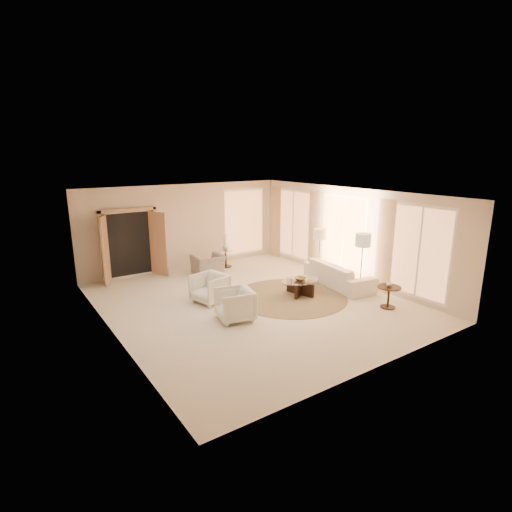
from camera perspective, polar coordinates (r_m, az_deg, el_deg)
room at (r=10.06m, az=-0.61°, el=0.85°), size 7.04×8.04×2.83m
windows_right at (r=12.34m, az=12.62°, el=2.82°), size 0.10×6.40×2.40m
window_back_corner at (r=14.54m, az=-1.67°, el=4.90°), size 1.70×0.10×2.40m
curtains_right at (r=12.93m, az=9.57°, el=3.27°), size 0.06×5.20×2.60m
french_doors at (r=12.76m, az=-17.44°, el=1.58°), size 1.95×0.66×2.16m
area_rug at (r=10.88m, az=4.82°, el=-5.80°), size 3.99×3.99×0.01m
sofa at (r=11.92m, az=11.72°, el=-2.54°), size 1.22×2.43×0.68m
armchair_left at (r=10.43m, az=-6.60°, el=-4.39°), size 0.92×0.95×0.82m
armchair_right at (r=9.29m, az=-3.06°, el=-6.73°), size 0.90×0.94×0.81m
accent_chair at (r=12.88m, az=-6.87°, el=-0.77°), size 0.95×0.64×0.81m
coffee_table at (r=10.97m, az=6.34°, el=-4.22°), size 1.48×1.48×0.42m
end_table at (r=10.52m, az=18.44°, el=-5.07°), size 0.59×0.59×0.56m
side_table at (r=13.60m, az=-4.34°, el=-0.10°), size 0.51×0.51×0.59m
floor_lamp_near at (r=12.32m, az=9.10°, el=2.80°), size 0.37×0.37×1.54m
floor_lamp_far at (r=11.03m, az=15.02°, el=1.82°), size 0.41×0.41×1.70m
bowl at (r=10.91m, az=6.37°, el=-3.25°), size 0.40×0.40×0.08m
end_vase at (r=10.44m, az=18.55°, el=-3.74°), size 0.21×0.21×0.17m
side_vase at (r=13.52m, az=-4.37°, el=1.40°), size 0.34×0.34×0.27m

